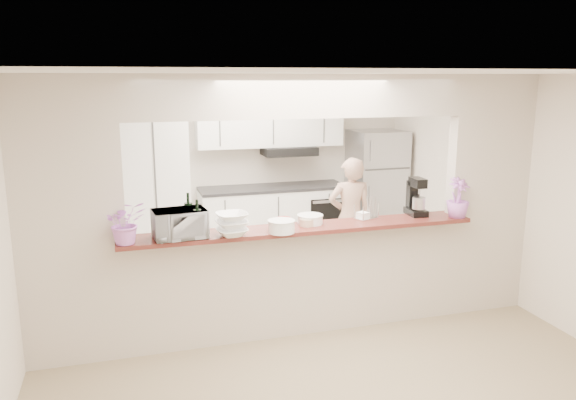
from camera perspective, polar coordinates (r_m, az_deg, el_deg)
name	(u,v)px	position (r m, az deg, el deg)	size (l,w,h in m)	color
floor	(301,331)	(5.72, 1.29, -13.18)	(6.00, 6.00, 0.00)	tan
tile_overlay	(262,278)	(7.10, -2.61, -7.96)	(5.00, 2.90, 0.01)	beige
partition	(301,185)	(5.26, 1.36, 1.56)	(5.00, 0.15, 2.50)	beige
bar_counter	(301,277)	(5.50, 1.33, -7.78)	(3.40, 0.38, 1.09)	beige
kitchen_cabinets	(228,186)	(7.91, -6.07, 1.41)	(3.15, 0.62, 2.25)	white
refrigerator	(376,187)	(8.55, 8.94, 1.31)	(0.75, 0.70, 1.70)	#B5B5BA
flower_left	(126,222)	(4.91, -16.16, -2.21)	(0.33, 0.29, 0.37)	pink
wine_bottle_a	(189,217)	(5.16, -10.06, -1.68)	(0.07, 0.07, 0.36)	black
wine_bottle_b	(198,223)	(4.96, -9.18, -2.33)	(0.07, 0.07, 0.34)	black
toaster_oven	(180,224)	(4.99, -10.96, -2.39)	(0.46, 0.31, 0.25)	#BDBCC1
serving_bowls	(232,225)	(4.99, -5.72, -2.51)	(0.28, 0.28, 0.20)	white
plate_stack_a	(281,226)	(5.08, -0.68, -2.69)	(0.25, 0.25, 0.11)	white
plate_stack_b	(310,219)	(5.39, 2.26, -1.96)	(0.25, 0.25, 0.09)	white
red_bowl	(284,221)	(5.37, -0.44, -2.15)	(0.14, 0.14, 0.07)	maroon
tan_bowl	(307,222)	(5.32, 1.96, -2.26)	(0.15, 0.15, 0.07)	#C6AC8B
utensil_caddy	(366,210)	(5.62, 7.97, -0.97)	(0.27, 0.22, 0.22)	silver
stand_mixer	(416,198)	(5.86, 12.87, 0.18)	(0.18, 0.28, 0.39)	black
flower_right	(458,198)	(5.86, 16.88, 0.23)	(0.23, 0.23, 0.40)	#C16AC5
person	(350,218)	(7.01, 6.33, -1.86)	(0.55, 0.36, 1.51)	tan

